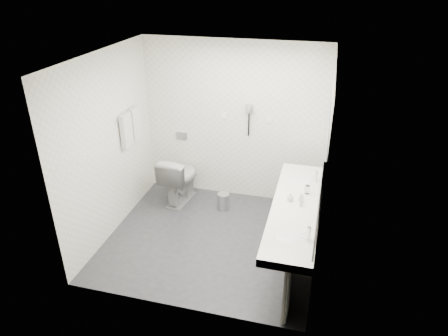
# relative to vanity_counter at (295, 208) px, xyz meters

# --- Properties ---
(floor) EXTENTS (2.80, 2.80, 0.00)m
(floor) POSITION_rel_vanity_counter_xyz_m (-1.12, 0.20, -0.80)
(floor) COLOR #2D2E33
(floor) RESTS_ON ground
(ceiling) EXTENTS (2.80, 2.80, 0.00)m
(ceiling) POSITION_rel_vanity_counter_xyz_m (-1.12, 0.20, 1.70)
(ceiling) COLOR white
(ceiling) RESTS_ON wall_back
(wall_back) EXTENTS (2.80, 0.00, 2.80)m
(wall_back) POSITION_rel_vanity_counter_xyz_m (-1.12, 1.50, 0.45)
(wall_back) COLOR white
(wall_back) RESTS_ON floor
(wall_front) EXTENTS (2.80, 0.00, 2.80)m
(wall_front) POSITION_rel_vanity_counter_xyz_m (-1.12, -1.10, 0.45)
(wall_front) COLOR white
(wall_front) RESTS_ON floor
(wall_left) EXTENTS (0.00, 2.60, 2.60)m
(wall_left) POSITION_rel_vanity_counter_xyz_m (-2.52, 0.20, 0.45)
(wall_left) COLOR white
(wall_left) RESTS_ON floor
(wall_right) EXTENTS (0.00, 2.60, 2.60)m
(wall_right) POSITION_rel_vanity_counter_xyz_m (0.27, 0.20, 0.45)
(wall_right) COLOR white
(wall_right) RESTS_ON floor
(vanity_counter) EXTENTS (0.55, 2.20, 0.10)m
(vanity_counter) POSITION_rel_vanity_counter_xyz_m (0.00, 0.00, 0.00)
(vanity_counter) COLOR white
(vanity_counter) RESTS_ON floor
(vanity_panel) EXTENTS (0.03, 2.15, 0.75)m
(vanity_panel) POSITION_rel_vanity_counter_xyz_m (0.02, 0.00, -0.42)
(vanity_panel) COLOR gray
(vanity_panel) RESTS_ON floor
(vanity_post_near) EXTENTS (0.06, 0.06, 0.75)m
(vanity_post_near) POSITION_rel_vanity_counter_xyz_m (0.05, -1.04, -0.42)
(vanity_post_near) COLOR silver
(vanity_post_near) RESTS_ON floor
(vanity_post_far) EXTENTS (0.06, 0.06, 0.75)m
(vanity_post_far) POSITION_rel_vanity_counter_xyz_m (0.05, 1.04, -0.42)
(vanity_post_far) COLOR silver
(vanity_post_far) RESTS_ON floor
(mirror) EXTENTS (0.02, 2.20, 1.05)m
(mirror) POSITION_rel_vanity_counter_xyz_m (0.26, 0.00, 0.65)
(mirror) COLOR #B2BCC6
(mirror) RESTS_ON wall_right
(basin_near) EXTENTS (0.40, 0.31, 0.05)m
(basin_near) POSITION_rel_vanity_counter_xyz_m (0.00, -0.65, 0.04)
(basin_near) COLOR white
(basin_near) RESTS_ON vanity_counter
(basin_far) EXTENTS (0.40, 0.31, 0.05)m
(basin_far) POSITION_rel_vanity_counter_xyz_m (0.00, 0.65, 0.04)
(basin_far) COLOR white
(basin_far) RESTS_ON vanity_counter
(faucet_near) EXTENTS (0.04, 0.04, 0.15)m
(faucet_near) POSITION_rel_vanity_counter_xyz_m (0.19, -0.65, 0.12)
(faucet_near) COLOR silver
(faucet_near) RESTS_ON vanity_counter
(faucet_far) EXTENTS (0.04, 0.04, 0.15)m
(faucet_far) POSITION_rel_vanity_counter_xyz_m (0.19, 0.65, 0.12)
(faucet_far) COLOR silver
(faucet_far) RESTS_ON vanity_counter
(soap_bottle_a) EXTENTS (0.05, 0.05, 0.12)m
(soap_bottle_a) POSITION_rel_vanity_counter_xyz_m (0.06, 0.10, 0.11)
(soap_bottle_a) COLOR silver
(soap_bottle_a) RESTS_ON vanity_counter
(soap_bottle_b) EXTENTS (0.10, 0.10, 0.10)m
(soap_bottle_b) POSITION_rel_vanity_counter_xyz_m (-0.07, 0.08, 0.10)
(soap_bottle_b) COLOR silver
(soap_bottle_b) RESTS_ON vanity_counter
(soap_bottle_c) EXTENTS (0.05, 0.05, 0.11)m
(soap_bottle_c) POSITION_rel_vanity_counter_xyz_m (0.07, -0.01, 0.10)
(soap_bottle_c) COLOR silver
(soap_bottle_c) RESTS_ON vanity_counter
(glass_left) EXTENTS (0.07, 0.07, 0.11)m
(glass_left) POSITION_rel_vanity_counter_xyz_m (0.11, 0.31, 0.11)
(glass_left) COLOR silver
(glass_left) RESTS_ON vanity_counter
(toilet) EXTENTS (0.53, 0.83, 0.79)m
(toilet) POSITION_rel_vanity_counter_xyz_m (-1.89, 1.07, -0.40)
(toilet) COLOR white
(toilet) RESTS_ON floor
(flush_plate) EXTENTS (0.18, 0.02, 0.12)m
(flush_plate) POSITION_rel_vanity_counter_xyz_m (-1.98, 1.49, 0.15)
(flush_plate) COLOR #B2B5BA
(flush_plate) RESTS_ON wall_back
(pedal_bin) EXTENTS (0.19, 0.19, 0.26)m
(pedal_bin) POSITION_rel_vanity_counter_xyz_m (-1.15, 0.99, -0.67)
(pedal_bin) COLOR #B2B5BA
(pedal_bin) RESTS_ON floor
(bin_lid) EXTENTS (0.18, 0.18, 0.02)m
(bin_lid) POSITION_rel_vanity_counter_xyz_m (-1.15, 0.99, -0.54)
(bin_lid) COLOR #B2B5BA
(bin_lid) RESTS_ON pedal_bin
(towel_rail) EXTENTS (0.02, 0.62, 0.02)m
(towel_rail) POSITION_rel_vanity_counter_xyz_m (-2.47, 0.75, 0.75)
(towel_rail) COLOR silver
(towel_rail) RESTS_ON wall_left
(towel_near) EXTENTS (0.07, 0.24, 0.48)m
(towel_near) POSITION_rel_vanity_counter_xyz_m (-2.46, 0.61, 0.53)
(towel_near) COLOR silver
(towel_near) RESTS_ON towel_rail
(towel_far) EXTENTS (0.07, 0.24, 0.48)m
(towel_far) POSITION_rel_vanity_counter_xyz_m (-2.46, 0.89, 0.53)
(towel_far) COLOR silver
(towel_far) RESTS_ON towel_rail
(dryer_cradle) EXTENTS (0.10, 0.04, 0.14)m
(dryer_cradle) POSITION_rel_vanity_counter_xyz_m (-0.88, 1.47, 0.70)
(dryer_cradle) COLOR gray
(dryer_cradle) RESTS_ON wall_back
(dryer_barrel) EXTENTS (0.08, 0.14, 0.08)m
(dryer_barrel) POSITION_rel_vanity_counter_xyz_m (-0.88, 1.40, 0.73)
(dryer_barrel) COLOR gray
(dryer_barrel) RESTS_ON dryer_cradle
(dryer_cord) EXTENTS (0.02, 0.02, 0.35)m
(dryer_cord) POSITION_rel_vanity_counter_xyz_m (-0.88, 1.46, 0.45)
(dryer_cord) COLOR black
(dryer_cord) RESTS_ON dryer_cradle
(switch_plate_a) EXTENTS (0.09, 0.02, 0.09)m
(switch_plate_a) POSITION_rel_vanity_counter_xyz_m (-1.27, 1.49, 0.55)
(switch_plate_a) COLOR white
(switch_plate_a) RESTS_ON wall_back
(switch_plate_b) EXTENTS (0.09, 0.02, 0.09)m
(switch_plate_b) POSITION_rel_vanity_counter_xyz_m (-0.57, 1.49, 0.55)
(switch_plate_b) COLOR white
(switch_plate_b) RESTS_ON wall_back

